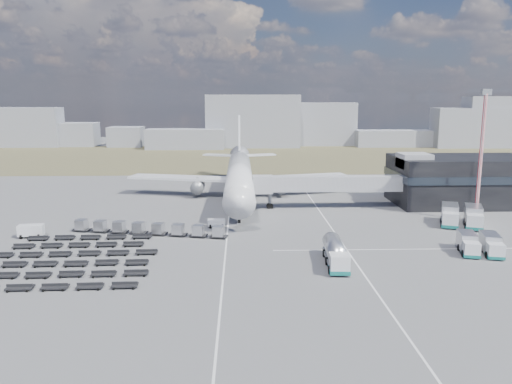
{
  "coord_description": "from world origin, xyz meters",
  "views": [
    {
      "loc": [
        0.27,
        -78.72,
        22.27
      ],
      "look_at": [
        3.29,
        17.53,
        4.0
      ],
      "focal_mm": 35.0,
      "sensor_mm": 36.0,
      "label": 1
    }
  ],
  "objects": [
    {
      "name": "grass_strip",
      "position": [
        0.0,
        110.0,
        0.01
      ],
      "size": [
        420.0,
        90.0,
        0.01
      ],
      "primitive_type": "cube",
      "color": "#4E4D2F",
      "rests_on": "ground"
    },
    {
      "name": "utility_van",
      "position": [
        -33.66,
        0.32,
        1.05
      ],
      "size": [
        4.05,
        2.21,
        2.1
      ],
      "primitive_type": "cube",
      "rotation": [
        0.0,
        0.0,
        0.12
      ],
      "color": "silver",
      "rests_on": "ground"
    },
    {
      "name": "pushback_tug",
      "position": [
        -4.0,
        5.89,
        0.69
      ],
      "size": [
        3.09,
        1.86,
        1.38
      ],
      "primitive_type": "cube",
      "rotation": [
        0.0,
        0.0,
        0.06
      ],
      "color": "silver",
      "rests_on": "ground"
    },
    {
      "name": "service_trucks_near",
      "position": [
        34.83,
        -10.37,
        1.42
      ],
      "size": [
        6.75,
        7.55,
        2.61
      ],
      "rotation": [
        0.0,
        0.0,
        -0.23
      ],
      "color": "silver",
      "rests_on": "ground"
    },
    {
      "name": "floodlight_mast",
      "position": [
        43.41,
        8.99,
        11.91
      ],
      "size": [
        2.26,
        1.84,
        23.77
      ],
      "rotation": [
        0.0,
        0.0,
        0.36
      ],
      "color": "red",
      "rests_on": "ground"
    },
    {
      "name": "baggage_dollies",
      "position": [
        -24.04,
        -12.18,
        0.37
      ],
      "size": [
        24.76,
        23.47,
        0.73
      ],
      "rotation": [
        0.0,
        0.0,
        0.03
      ],
      "color": "black",
      "rests_on": "ground"
    },
    {
      "name": "jet_bridge",
      "position": [
        15.9,
        20.42,
        5.05
      ],
      "size": [
        30.3,
        3.8,
        7.05
      ],
      "color": "#939399",
      "rests_on": "ground"
    },
    {
      "name": "ground",
      "position": [
        0.0,
        0.0,
        0.0
      ],
      "size": [
        420.0,
        420.0,
        0.0
      ],
      "primitive_type": "plane",
      "color": "#565659",
      "rests_on": "ground"
    },
    {
      "name": "fuel_tanker",
      "position": [
        13.03,
        -14.56,
        1.64
      ],
      "size": [
        3.17,
        10.31,
        3.29
      ],
      "rotation": [
        0.0,
        0.0,
        -0.06
      ],
      "color": "silver",
      "rests_on": "ground"
    },
    {
      "name": "skyline",
      "position": [
        8.71,
        150.22,
        9.19
      ],
      "size": [
        295.69,
        27.5,
        23.57
      ],
      "color": "gray",
      "rests_on": "ground"
    },
    {
      "name": "catering_truck",
      "position": [
        2.08,
        40.29,
        1.28
      ],
      "size": [
        2.95,
        5.72,
        2.51
      ],
      "rotation": [
        0.0,
        0.0,
        0.13
      ],
      "color": "silver",
      "rests_on": "ground"
    },
    {
      "name": "service_trucks_far",
      "position": [
        39.25,
        5.68,
        1.74
      ],
      "size": [
        9.09,
        9.84,
        3.21
      ],
      "rotation": [
        0.0,
        0.0,
        -0.37
      ],
      "color": "silver",
      "rests_on": "ground"
    },
    {
      "name": "airliner",
      "position": [
        0.0,
        32.38,
        5.29
      ],
      "size": [
        51.59,
        64.53,
        17.62
      ],
      "color": "silver",
      "rests_on": "ground"
    },
    {
      "name": "lane_markings",
      "position": [
        9.77,
        3.0,
        0.01
      ],
      "size": [
        47.12,
        110.0,
        0.01
      ],
      "color": "silver",
      "rests_on": "ground"
    },
    {
      "name": "uld_row",
      "position": [
        -14.97,
        1.34,
        1.08
      ],
      "size": [
        26.4,
        7.15,
        1.8
      ],
      "rotation": [
        0.0,
        0.0,
        -0.21
      ],
      "color": "black",
      "rests_on": "ground"
    },
    {
      "name": "terminal",
      "position": [
        47.77,
        23.96,
        5.25
      ],
      "size": [
        30.4,
        16.4,
        11.0
      ],
      "color": "black",
      "rests_on": "ground"
    }
  ]
}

